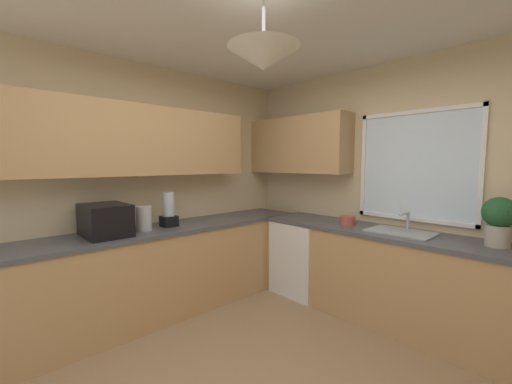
# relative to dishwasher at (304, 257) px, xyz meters

# --- Properties ---
(room_shell) EXTENTS (3.96, 4.05, 2.69)m
(room_shell) POSITION_rel_dishwasher_xyz_m (0.57, -1.17, 1.34)
(room_shell) COLOR beige
(room_shell) RESTS_ON ground_plane
(counter_run_left) EXTENTS (0.65, 3.66, 0.91)m
(counter_run_left) POSITION_rel_dishwasher_xyz_m (-0.66, -1.62, 0.02)
(counter_run_left) COLOR tan
(counter_run_left) RESTS_ON ground_plane
(counter_run_back) EXTENTS (3.05, 0.65, 0.91)m
(counter_run_back) POSITION_rel_dishwasher_xyz_m (1.16, 0.03, 0.02)
(counter_run_back) COLOR tan
(counter_run_back) RESTS_ON ground_plane
(dishwasher) EXTENTS (0.60, 0.60, 0.87)m
(dishwasher) POSITION_rel_dishwasher_xyz_m (0.00, 0.00, 0.00)
(dishwasher) COLOR white
(dishwasher) RESTS_ON ground_plane
(microwave) EXTENTS (0.48, 0.36, 0.29)m
(microwave) POSITION_rel_dishwasher_xyz_m (-0.66, -2.06, 0.62)
(microwave) COLOR black
(microwave) RESTS_ON counter_run_left
(kettle) EXTENTS (0.15, 0.15, 0.24)m
(kettle) POSITION_rel_dishwasher_xyz_m (-0.64, -1.71, 0.60)
(kettle) COLOR #B7B7BC
(kettle) RESTS_ON counter_run_left
(sink_assembly) EXTENTS (0.58, 0.40, 0.19)m
(sink_assembly) POSITION_rel_dishwasher_xyz_m (1.13, 0.04, 0.49)
(sink_assembly) COLOR #9EA0A5
(sink_assembly) RESTS_ON counter_run_back
(potted_plant) EXTENTS (0.24, 0.24, 0.40)m
(potted_plant) POSITION_rel_dishwasher_xyz_m (1.87, 0.08, 0.71)
(potted_plant) COLOR #B2A899
(potted_plant) RESTS_ON counter_run_back
(bowl) EXTENTS (0.16, 0.16, 0.09)m
(bowl) POSITION_rel_dishwasher_xyz_m (0.57, 0.03, 0.52)
(bowl) COLOR #B74C42
(bowl) RESTS_ON counter_run_back
(blender_appliance) EXTENTS (0.15, 0.15, 0.36)m
(blender_appliance) POSITION_rel_dishwasher_xyz_m (-0.66, -1.43, 0.64)
(blender_appliance) COLOR black
(blender_appliance) RESTS_ON counter_run_left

